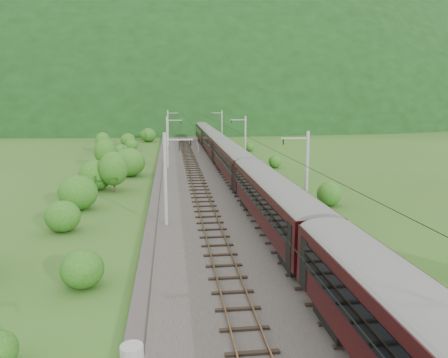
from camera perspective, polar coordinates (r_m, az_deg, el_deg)
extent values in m
plane|color=#2E4A17|center=(38.85, 1.72, -6.12)|extent=(600.00, 600.00, 0.00)
cube|color=#38332D|center=(48.39, -0.07, -2.57)|extent=(14.00, 220.00, 0.30)
cube|color=brown|center=(48.04, -3.76, -2.27)|extent=(0.08, 220.00, 0.15)
cube|color=brown|center=(48.14, -2.06, -2.22)|extent=(0.08, 220.00, 0.15)
cube|color=black|center=(48.12, -2.91, -2.40)|extent=(2.40, 220.00, 0.12)
cube|color=brown|center=(48.54, 1.91, -2.12)|extent=(0.08, 220.00, 0.15)
cube|color=brown|center=(48.78, 3.57, -2.07)|extent=(0.08, 220.00, 0.15)
cube|color=black|center=(48.68, 2.74, -2.25)|extent=(2.40, 220.00, 0.12)
cylinder|color=gray|center=(37.41, -7.67, -0.08)|extent=(0.28, 0.28, 8.00)
cube|color=gray|center=(36.94, -5.93, 5.15)|extent=(2.40, 0.12, 0.12)
cylinder|color=black|center=(37.00, -4.37, 4.72)|extent=(0.10, 0.10, 0.50)
cylinder|color=gray|center=(69.12, -7.42, 4.80)|extent=(0.28, 0.28, 8.00)
cube|color=gray|center=(68.86, -6.48, 7.64)|extent=(2.40, 0.12, 0.12)
cylinder|color=black|center=(68.90, -5.64, 7.41)|extent=(0.10, 0.10, 0.50)
cylinder|color=gray|center=(101.01, -7.33, 6.61)|extent=(0.28, 0.28, 8.00)
cube|color=gray|center=(100.84, -6.68, 8.55)|extent=(2.40, 0.12, 0.12)
cylinder|color=black|center=(100.86, -6.11, 8.39)|extent=(0.10, 0.10, 0.50)
cylinder|color=gray|center=(132.95, -7.28, 7.55)|extent=(0.28, 0.28, 8.00)
cube|color=gray|center=(132.82, -6.79, 9.02)|extent=(2.40, 0.12, 0.12)
cylinder|color=black|center=(132.84, -6.35, 8.90)|extent=(0.10, 0.10, 0.50)
cylinder|color=gray|center=(164.92, -7.25, 8.12)|extent=(0.28, 0.28, 8.00)
cube|color=gray|center=(164.81, -6.85, 9.31)|extent=(2.40, 0.12, 0.12)
cylinder|color=black|center=(164.82, -6.50, 9.22)|extent=(0.10, 0.10, 0.50)
cylinder|color=gray|center=(39.25, 10.74, 0.33)|extent=(0.28, 0.28, 8.00)
cube|color=gray|center=(38.45, 9.21, 5.28)|extent=(2.40, 0.12, 0.12)
cylinder|color=black|center=(38.21, 7.75, 4.84)|extent=(0.10, 0.10, 0.50)
cylinder|color=gray|center=(70.13, 2.80, 4.96)|extent=(0.28, 0.28, 8.00)
cube|color=gray|center=(69.69, 1.84, 7.74)|extent=(2.40, 0.12, 0.12)
cylinder|color=black|center=(69.55, 1.02, 7.49)|extent=(0.10, 0.10, 0.50)
cylinder|color=gray|center=(101.70, -0.28, 6.72)|extent=(0.28, 0.28, 8.00)
cube|color=gray|center=(101.40, -0.96, 8.63)|extent=(2.40, 0.12, 0.12)
cylinder|color=black|center=(101.31, -1.53, 8.46)|extent=(0.10, 0.10, 0.50)
cylinder|color=gray|center=(133.48, -1.90, 7.64)|extent=(0.28, 0.28, 8.00)
cube|color=gray|center=(133.25, -2.43, 9.09)|extent=(2.40, 0.12, 0.12)
cylinder|color=black|center=(133.18, -2.86, 8.96)|extent=(0.10, 0.10, 0.50)
cylinder|color=gray|center=(165.34, -2.90, 8.20)|extent=(0.28, 0.28, 8.00)
cube|color=gray|center=(165.16, -3.34, 9.37)|extent=(2.40, 0.12, 0.12)
cylinder|color=black|center=(165.10, -3.69, 9.26)|extent=(0.10, 0.10, 0.50)
cylinder|color=black|center=(47.06, -2.98, 5.62)|extent=(0.03, 198.00, 0.03)
cylinder|color=black|center=(47.64, 2.81, 5.68)|extent=(0.03, 198.00, 0.03)
ellipsoid|color=black|center=(297.04, -5.97, 8.38)|extent=(504.00, 360.00, 244.00)
ellipsoid|color=black|center=(355.82, -25.99, 7.74)|extent=(336.00, 280.00, 132.00)
cube|color=black|center=(22.31, 15.81, -16.87)|extent=(2.26, 3.29, 0.92)
cube|color=black|center=(35.35, 6.43, -2.78)|extent=(2.98, 22.59, 3.08)
cylinder|color=slate|center=(35.06, 6.47, -0.57)|extent=(2.98, 22.48, 2.98)
cube|color=black|center=(34.95, 4.03, -2.27)|extent=(0.05, 19.88, 1.18)
cube|color=black|center=(35.64, 8.80, -2.12)|extent=(0.05, 19.88, 1.18)
cube|color=black|center=(28.63, 10.05, -10.31)|extent=(2.26, 3.29, 0.92)
cube|color=black|center=(43.33, 3.96, -2.96)|extent=(2.26, 3.29, 0.92)
cube|color=black|center=(57.78, 1.12, 2.50)|extent=(2.98, 22.59, 3.08)
cylinder|color=slate|center=(57.60, 1.12, 3.86)|extent=(2.98, 22.48, 2.98)
cube|color=black|center=(57.54, -0.37, 2.84)|extent=(0.05, 19.88, 1.18)
cube|color=black|center=(57.96, 2.60, 2.88)|extent=(0.05, 19.88, 1.18)
cube|color=black|center=(50.42, 2.37, -1.01)|extent=(2.26, 3.29, 0.92)
cube|color=black|center=(65.83, 0.14, 1.74)|extent=(2.26, 3.29, 0.92)
cube|color=black|center=(80.64, -1.22, 4.80)|extent=(2.98, 22.59, 3.08)
cylinder|color=slate|center=(80.51, -1.22, 5.78)|extent=(2.98, 22.48, 2.98)
cube|color=black|center=(80.47, -2.29, 5.05)|extent=(0.05, 19.88, 1.18)
cube|color=black|center=(80.77, -0.15, 5.08)|extent=(0.05, 19.88, 1.18)
cube|color=black|center=(73.07, -0.58, 2.62)|extent=(2.26, 3.29, 0.92)
cube|color=black|center=(88.68, -1.73, 4.03)|extent=(2.26, 3.29, 0.92)
cube|color=black|center=(103.65, -2.52, 6.08)|extent=(2.98, 22.59, 3.08)
cylinder|color=slate|center=(103.55, -2.53, 6.85)|extent=(2.98, 22.48, 2.98)
cube|color=black|center=(103.52, -3.36, 6.27)|extent=(0.05, 19.88, 1.18)
cube|color=black|center=(103.75, -1.69, 6.30)|extent=(0.05, 19.88, 1.18)
cube|color=black|center=(95.99, -2.14, 4.52)|extent=(2.26, 3.29, 0.92)
cube|color=black|center=(111.68, -2.83, 5.37)|extent=(2.26, 3.29, 0.92)
cube|color=#124A92|center=(135.94, -3.61, 7.14)|extent=(2.98, 18.48, 3.08)
cylinder|color=slate|center=(135.86, -3.62, 7.73)|extent=(2.98, 18.39, 2.98)
cube|color=black|center=(135.83, -4.25, 7.29)|extent=(0.05, 16.27, 1.18)
cube|color=black|center=(136.01, -2.97, 7.31)|extent=(0.05, 16.27, 1.18)
cube|color=black|center=(129.63, -3.42, 6.09)|extent=(2.26, 3.29, 0.92)
cube|color=black|center=(142.51, -3.76, 6.49)|extent=(2.26, 3.29, 0.92)
cube|color=gold|center=(144.96, -3.82, 7.27)|extent=(3.04, 0.50, 2.77)
cube|color=gold|center=(126.94, -3.36, 6.81)|extent=(3.04, 0.50, 2.77)
cube|color=black|center=(138.82, -3.69, 8.08)|extent=(0.08, 1.60, 0.92)
cylinder|color=red|center=(87.61, -3.36, 4.00)|extent=(0.18, 0.18, 1.66)
cylinder|color=red|center=(102.14, -3.53, 4.91)|extent=(0.17, 0.17, 1.57)
cylinder|color=black|center=(90.30, -5.88, 4.33)|extent=(0.15, 0.15, 2.21)
sphere|color=red|center=(90.18, -5.89, 5.07)|extent=(0.27, 0.27, 0.27)
ellipsoid|color=#204E14|center=(27.73, -18.03, -11.12)|extent=(2.57, 2.57, 2.31)
ellipsoid|color=#204E14|center=(39.26, -20.31, -4.60)|extent=(2.95, 2.95, 2.65)
ellipsoid|color=#204E14|center=(46.27, -18.53, -1.71)|extent=(3.89, 3.89, 3.50)
ellipsoid|color=#204E14|center=(55.44, -16.42, 0.48)|extent=(4.10, 4.10, 3.69)
ellipsoid|color=#204E14|center=(63.89, -12.29, 2.14)|extent=(4.55, 4.55, 4.09)
ellipsoid|color=#204E14|center=(75.39, -12.14, 2.94)|extent=(3.19, 3.19, 2.87)
ellipsoid|color=#204E14|center=(85.93, -13.27, 3.65)|extent=(2.65, 2.65, 2.39)
ellipsoid|color=#204E14|center=(94.63, -12.02, 4.35)|extent=(2.80, 2.80, 2.52)
ellipsoid|color=#204E14|center=(103.77, -12.44, 5.02)|extent=(3.41, 3.41, 3.07)
ellipsoid|color=#204E14|center=(113.28, -9.85, 5.68)|extent=(3.92, 3.92, 3.52)
ellipsoid|color=#204E14|center=(120.37, -10.29, 5.72)|extent=(2.87, 2.87, 2.58)
ellipsoid|color=#204E14|center=(132.29, -10.80, 6.40)|extent=(4.26, 4.26, 3.84)
cylinder|color=black|center=(53.80, -14.16, -0.27)|extent=(0.24, 0.24, 2.67)
ellipsoid|color=#204E14|center=(53.54, -14.24, 1.33)|extent=(3.43, 3.43, 4.11)
cylinder|color=black|center=(70.96, -15.19, 2.26)|extent=(0.24, 0.24, 2.67)
ellipsoid|color=#204E14|center=(70.77, -15.25, 3.48)|extent=(3.43, 3.43, 4.11)
cylinder|color=black|center=(92.12, -15.51, 3.97)|extent=(0.24, 0.24, 2.32)
ellipsoid|color=#204E14|center=(91.98, -15.55, 4.79)|extent=(2.98, 2.98, 3.58)
ellipsoid|color=#204E14|center=(46.83, 13.57, -2.05)|extent=(2.57, 2.57, 2.31)
ellipsoid|color=#204E14|center=(70.64, 6.67, 2.18)|extent=(2.05, 2.05, 1.85)
ellipsoid|color=#204E14|center=(92.27, 3.36, 4.16)|extent=(1.90, 1.90, 1.71)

